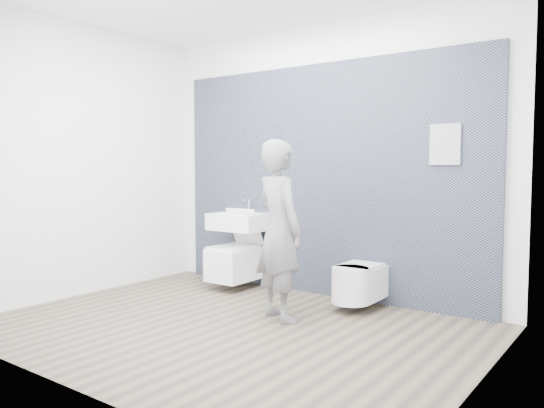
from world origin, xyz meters
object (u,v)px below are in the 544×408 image
Objects in this scene: washbasin at (240,221)px; toilet_rounded at (357,283)px; visitor at (280,230)px; toilet_square at (236,261)px.

washbasin is 1.01× the size of toilet_rounded.
toilet_rounded is 0.39× the size of visitor.
washbasin is at bearing -11.72° from visitor.
toilet_square is 1.49m from toilet_rounded.
washbasin reaches higher than toilet_rounded.
visitor is (1.08, -0.69, 0.49)m from toilet_square.
toilet_square is at bearing -90.00° from washbasin.
toilet_rounded is (1.49, -0.08, -0.49)m from washbasin.
visitor reaches higher than toilet_rounded.
visitor is (-0.41, -0.68, 0.54)m from toilet_rounded.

